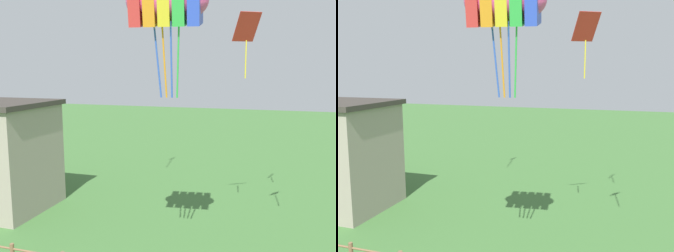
# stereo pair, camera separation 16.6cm
# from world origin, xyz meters

# --- Properties ---
(kite_rainbow_parafoil) EXTENTS (2.81, 2.00, 3.84)m
(kite_rainbow_parafoil) POSITION_xyz_m (-0.00, 6.96, 9.00)
(kite_rainbow_parafoil) COLOR #E54C8C
(kite_red_diamond) EXTENTS (1.17, 1.11, 2.55)m
(kite_red_diamond) POSITION_xyz_m (2.07, 10.91, 8.38)
(kite_red_diamond) COLOR red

